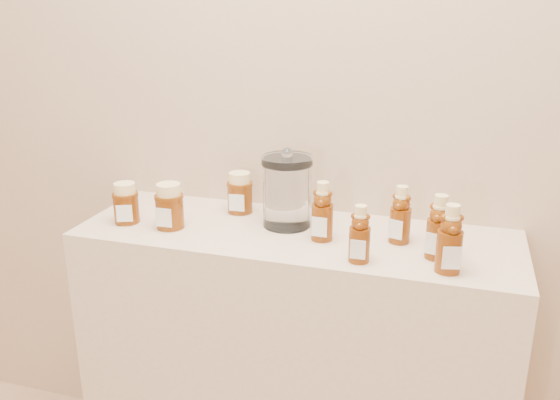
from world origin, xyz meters
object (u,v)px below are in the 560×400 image
(display_table, at_px, (294,373))
(honey_jar_left, at_px, (126,203))
(bear_bottle_front_left, at_px, (360,230))
(glass_canister, at_px, (287,188))
(bear_bottle_back_left, at_px, (322,207))

(display_table, relative_size, honey_jar_left, 10.33)
(display_table, bearing_deg, bear_bottle_front_left, -33.95)
(display_table, distance_m, honey_jar_left, 0.70)
(display_table, height_order, bear_bottle_front_left, bear_bottle_front_left)
(bear_bottle_front_left, bearing_deg, honey_jar_left, 171.49)
(honey_jar_left, height_order, glass_canister, glass_canister)
(display_table, bearing_deg, glass_canister, 129.95)
(honey_jar_left, bearing_deg, bear_bottle_back_left, -18.11)
(display_table, xyz_separation_m, bear_bottle_front_left, (0.20, -0.13, 0.53))
(bear_bottle_back_left, bearing_deg, bear_bottle_front_left, -41.35)
(bear_bottle_back_left, relative_size, honey_jar_left, 1.55)
(honey_jar_left, relative_size, glass_canister, 0.53)
(display_table, relative_size, glass_canister, 5.51)
(bear_bottle_front_left, height_order, glass_canister, glass_canister)
(bear_bottle_front_left, bearing_deg, glass_canister, 140.05)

